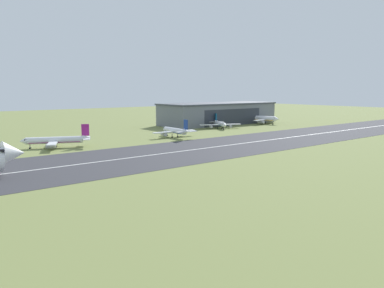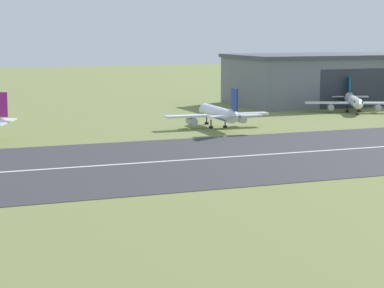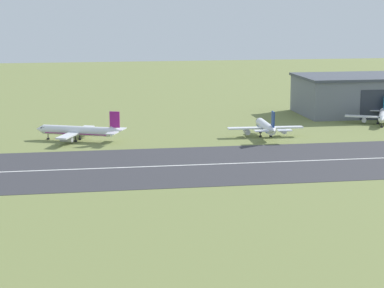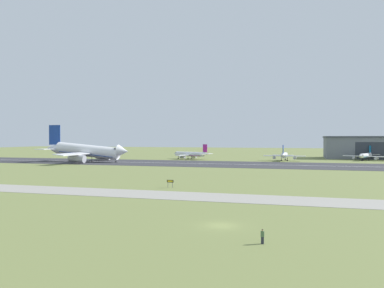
# 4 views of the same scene
# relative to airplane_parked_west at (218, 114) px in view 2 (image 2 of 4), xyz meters

# --- Properties ---
(runway_strip) EXTENTS (482.36, 42.28, 0.06)m
(runway_strip) POSITION_rel_airplane_parked_west_xyz_m (-3.40, -32.58, -2.89)
(runway_strip) COLOR #333338
(runway_strip) RESTS_ON ground_plane
(runway_centreline) EXTENTS (434.12, 0.70, 0.01)m
(runway_centreline) POSITION_rel_airplane_parked_west_xyz_m (-3.40, -32.58, -2.86)
(runway_centreline) COLOR silver
(runway_centreline) RESTS_ON runway_strip
(hangar_building) EXTENTS (76.97, 27.45, 13.15)m
(hangar_building) POSITION_rel_airplane_parked_west_xyz_m (60.54, 37.20, 3.67)
(hangar_building) COLOR slate
(hangar_building) RESTS_ON ground_plane
(airplane_parked_west) EXTENTS (21.67, 20.63, 8.57)m
(airplane_parked_west) POSITION_rel_airplane_parked_west_xyz_m (0.00, 0.00, 0.00)
(airplane_parked_west) COLOR silver
(airplane_parked_west) RESTS_ON ground_plane
(airplane_parked_far_east) EXTENTS (21.88, 19.91, 7.89)m
(airplane_parked_far_east) POSITION_rel_airplane_parked_west_xyz_m (41.84, 15.52, -0.31)
(airplane_parked_far_east) COLOR white
(airplane_parked_far_east) RESTS_ON ground_plane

